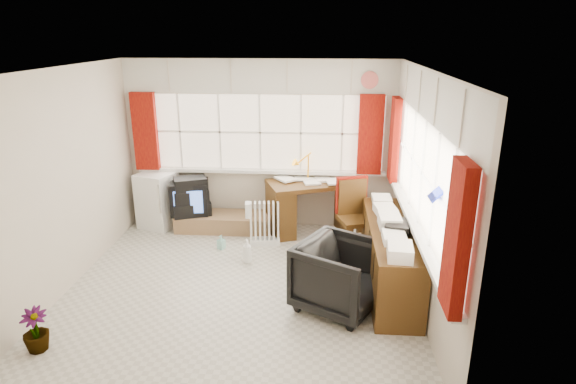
{
  "coord_description": "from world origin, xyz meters",
  "views": [
    {
      "loc": [
        0.92,
        -4.94,
        2.87
      ],
      "look_at": [
        0.52,
        0.55,
        1.02
      ],
      "focal_mm": 30.0,
      "sensor_mm": 36.0,
      "label": 1
    }
  ],
  "objects_px": {
    "task_chair": "(353,214)",
    "crt_tv": "(190,197)",
    "desk": "(314,203)",
    "desk_lamp": "(308,161)",
    "tv_bench": "(224,222)",
    "office_chair": "(340,276)",
    "mini_fridge": "(158,200)",
    "credenza": "(390,255)",
    "radiator": "(265,227)"
  },
  "relations": [
    {
      "from": "credenza",
      "to": "crt_tv",
      "type": "distance_m",
      "value": 3.2
    },
    {
      "from": "desk_lamp",
      "to": "office_chair",
      "type": "distance_m",
      "value": 2.35
    },
    {
      "from": "desk",
      "to": "radiator",
      "type": "height_order",
      "value": "desk"
    },
    {
      "from": "office_chair",
      "to": "tv_bench",
      "type": "height_order",
      "value": "office_chair"
    },
    {
      "from": "desk",
      "to": "task_chair",
      "type": "distance_m",
      "value": 0.9
    },
    {
      "from": "tv_bench",
      "to": "crt_tv",
      "type": "relative_size",
      "value": 2.24
    },
    {
      "from": "desk",
      "to": "task_chair",
      "type": "relative_size",
      "value": 1.42
    },
    {
      "from": "task_chair",
      "to": "crt_tv",
      "type": "relative_size",
      "value": 1.67
    },
    {
      "from": "office_chair",
      "to": "mini_fridge",
      "type": "bearing_deg",
      "value": 81.11
    },
    {
      "from": "task_chair",
      "to": "tv_bench",
      "type": "distance_m",
      "value": 2.05
    },
    {
      "from": "mini_fridge",
      "to": "desk_lamp",
      "type": "bearing_deg",
      "value": 2.16
    },
    {
      "from": "credenza",
      "to": "crt_tv",
      "type": "bearing_deg",
      "value": 150.66
    },
    {
      "from": "desk",
      "to": "desk_lamp",
      "type": "xyz_separation_m",
      "value": [
        -0.1,
        0.09,
        0.63
      ]
    },
    {
      "from": "desk_lamp",
      "to": "credenza",
      "type": "height_order",
      "value": "desk_lamp"
    },
    {
      "from": "desk_lamp",
      "to": "crt_tv",
      "type": "bearing_deg",
      "value": -176.14
    },
    {
      "from": "desk_lamp",
      "to": "mini_fridge",
      "type": "distance_m",
      "value": 2.37
    },
    {
      "from": "mini_fridge",
      "to": "desk",
      "type": "bearing_deg",
      "value": 0.01
    },
    {
      "from": "tv_bench",
      "to": "radiator",
      "type": "bearing_deg",
      "value": -34.99
    },
    {
      "from": "desk",
      "to": "office_chair",
      "type": "distance_m",
      "value": 2.15
    },
    {
      "from": "credenza",
      "to": "crt_tv",
      "type": "relative_size",
      "value": 3.2
    },
    {
      "from": "desk_lamp",
      "to": "crt_tv",
      "type": "relative_size",
      "value": 0.66
    },
    {
      "from": "tv_bench",
      "to": "mini_fridge",
      "type": "height_order",
      "value": "mini_fridge"
    },
    {
      "from": "desk",
      "to": "crt_tv",
      "type": "height_order",
      "value": "desk"
    },
    {
      "from": "credenza",
      "to": "tv_bench",
      "type": "distance_m",
      "value": 2.75
    },
    {
      "from": "credenza",
      "to": "crt_tv",
      "type": "xyz_separation_m",
      "value": [
        -2.79,
        1.57,
        0.1
      ]
    },
    {
      "from": "credenza",
      "to": "radiator",
      "type": "bearing_deg",
      "value": 146.85
    },
    {
      "from": "radiator",
      "to": "crt_tv",
      "type": "bearing_deg",
      "value": 156.21
    },
    {
      "from": "office_chair",
      "to": "crt_tv",
      "type": "bearing_deg",
      "value": 75.66
    },
    {
      "from": "desk",
      "to": "office_chair",
      "type": "bearing_deg",
      "value": -81.22
    },
    {
      "from": "desk",
      "to": "office_chair",
      "type": "relative_size",
      "value": 1.77
    },
    {
      "from": "radiator",
      "to": "desk",
      "type": "bearing_deg",
      "value": 39.68
    },
    {
      "from": "mini_fridge",
      "to": "task_chair",
      "type": "bearing_deg",
      "value": -13.76
    },
    {
      "from": "desk_lamp",
      "to": "tv_bench",
      "type": "relative_size",
      "value": 0.3
    },
    {
      "from": "crt_tv",
      "to": "desk",
      "type": "bearing_deg",
      "value": 1.04
    },
    {
      "from": "task_chair",
      "to": "radiator",
      "type": "distance_m",
      "value": 1.26
    },
    {
      "from": "radiator",
      "to": "office_chair",
      "type": "bearing_deg",
      "value": -57.34
    },
    {
      "from": "desk_lamp",
      "to": "mini_fridge",
      "type": "relative_size",
      "value": 0.49
    },
    {
      "from": "radiator",
      "to": "desk_lamp",
      "type": "bearing_deg",
      "value": 48.07
    },
    {
      "from": "task_chair",
      "to": "office_chair",
      "type": "bearing_deg",
      "value": -98.57
    },
    {
      "from": "desk_lamp",
      "to": "credenza",
      "type": "xyz_separation_m",
      "value": [
        1.01,
        -1.69,
        -0.66
      ]
    },
    {
      "from": "radiator",
      "to": "tv_bench",
      "type": "height_order",
      "value": "radiator"
    },
    {
      "from": "desk_lamp",
      "to": "radiator",
      "type": "xyz_separation_m",
      "value": [
        -0.58,
        -0.65,
        -0.8
      ]
    },
    {
      "from": "radiator",
      "to": "tv_bench",
      "type": "distance_m",
      "value": 0.85
    },
    {
      "from": "desk_lamp",
      "to": "office_chair",
      "type": "bearing_deg",
      "value": -79.16
    },
    {
      "from": "desk",
      "to": "tv_bench",
      "type": "distance_m",
      "value": 1.4
    },
    {
      "from": "desk_lamp",
      "to": "tv_bench",
      "type": "height_order",
      "value": "desk_lamp"
    },
    {
      "from": "credenza",
      "to": "mini_fridge",
      "type": "xyz_separation_m",
      "value": [
        -3.29,
        1.6,
        0.03
      ]
    },
    {
      "from": "office_chair",
      "to": "radiator",
      "type": "height_order",
      "value": "office_chair"
    },
    {
      "from": "desk",
      "to": "task_chair",
      "type": "bearing_deg",
      "value": -52.89
    },
    {
      "from": "crt_tv",
      "to": "credenza",
      "type": "bearing_deg",
      "value": -29.34
    }
  ]
}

